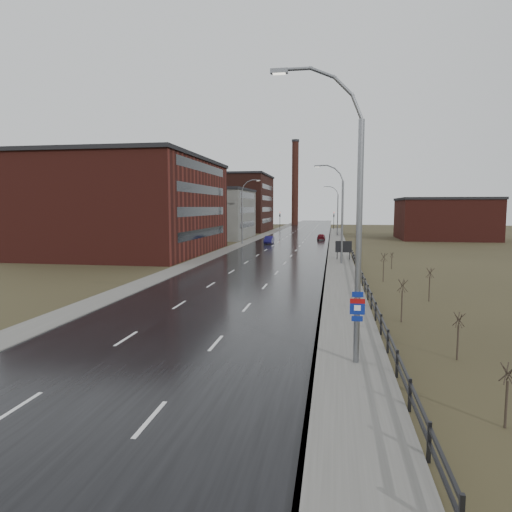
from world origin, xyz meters
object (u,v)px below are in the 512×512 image
(streetlight_main, at_px, (351,220))
(car_far, at_px, (321,237))
(billboard, at_px, (344,247))
(car_near, at_px, (269,240))

(streetlight_main, relative_size, car_far, 3.21)
(billboard, distance_m, car_far, 35.34)
(streetlight_main, bearing_deg, car_far, 92.33)
(car_near, height_order, car_far, car_near)
(streetlight_main, height_order, car_near, streetlight_main)
(billboard, bearing_deg, streetlight_main, -90.95)
(streetlight_main, height_order, billboard, streetlight_main)
(car_far, bearing_deg, billboard, 97.86)
(streetlight_main, distance_m, billboard, 38.24)
(billboard, relative_size, car_far, 0.65)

